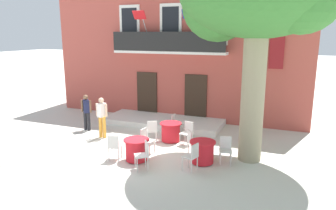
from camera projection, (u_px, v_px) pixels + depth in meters
ground_plane at (136, 154)px, 11.32m from camera, size 120.00×120.00×0.00m
building_facade at (184, 42)px, 17.04m from camera, size 13.00×5.09×7.50m
entrance_step_platform at (163, 121)px, 15.06m from camera, size 5.62×2.15×0.25m
cafe_table_near_tree at (137, 150)px, 10.65m from camera, size 0.86×0.86×0.76m
cafe_chair_near_tree_0 at (144, 153)px, 9.94m from camera, size 0.56×0.56×0.91m
cafe_chair_near_tree_1 at (146, 139)px, 11.30m from camera, size 0.44×0.44×0.91m
cafe_chair_near_tree_2 at (114, 146)px, 10.64m from camera, size 0.48×0.48×0.91m
cafe_table_middle at (171, 132)px, 12.58m from camera, size 0.86×0.86×0.76m
cafe_chair_middle_0 at (176, 123)px, 13.26m from camera, size 0.41×0.41×0.91m
cafe_chair_middle_1 at (152, 130)px, 12.39m from camera, size 0.54×0.54×0.91m
cafe_chair_middle_2 at (187, 132)px, 12.16m from camera, size 0.50×0.50×0.91m
cafe_table_front at (202, 152)px, 10.45m from camera, size 0.86×0.86×0.76m
cafe_chair_front_0 at (192, 141)px, 11.10m from camera, size 0.56×0.56×0.91m
cafe_chair_front_1 at (192, 155)px, 9.79m from camera, size 0.49×0.49×0.91m
cafe_chair_front_2 at (226, 148)px, 10.40m from camera, size 0.49×0.49×0.91m
pedestrian_near_entrance at (86, 110)px, 13.92m from camera, size 0.53×0.40×1.61m
pedestrian_mid_plaza at (102, 115)px, 12.92m from camera, size 0.53×0.37×1.69m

